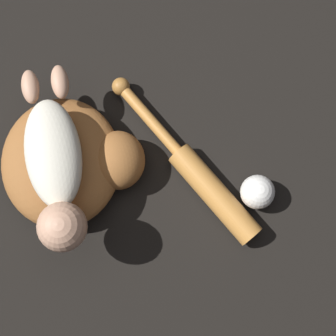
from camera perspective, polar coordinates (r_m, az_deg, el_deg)
The scene contains 5 objects.
ground_plane at distance 1.29m, azimuth -8.30°, elevation 2.23°, with size 6.00×6.00×0.00m, color black.
baseball_glove at distance 1.23m, azimuth -9.84°, elevation 0.61°, with size 0.35×0.36×0.10m.
baby_figure at distance 1.14m, azimuth -11.38°, elevation -0.27°, with size 0.38×0.24×0.10m.
baseball_bat at distance 1.23m, azimuth 3.19°, elevation -0.84°, with size 0.30×0.40×0.06m.
baseball at distance 1.23m, azimuth 9.08°, elevation -2.42°, with size 0.08×0.08×0.08m.
Camera 1 is at (0.24, 0.25, 1.24)m, focal length 60.00 mm.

